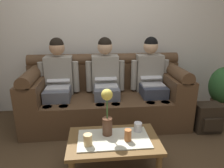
{
  "coord_description": "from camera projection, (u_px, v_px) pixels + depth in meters",
  "views": [
    {
      "loc": [
        -0.19,
        -1.62,
        1.46
      ],
      "look_at": [
        0.06,
        0.87,
        0.66
      ],
      "focal_mm": 32.79,
      "sensor_mm": 36.0,
      "label": 1
    }
  ],
  "objects": [
    {
      "name": "cup_near_right",
      "position": [
        128.0,
        135.0,
        1.93
      ],
      "size": [
        0.07,
        0.07,
        0.11
      ],
      "primitive_type": "cylinder",
      "color": "#B26633",
      "rests_on": "coffee_table"
    },
    {
      "name": "back_wall_patterned",
      "position": [
        103.0,
        20.0,
        3.17
      ],
      "size": [
        6.0,
        0.12,
        2.9
      ],
      "primitive_type": "cube",
      "color": "silver",
      "rests_on": "ground_plane"
    },
    {
      "name": "person_middle",
      "position": [
        106.0,
        78.0,
        2.9
      ],
      "size": [
        0.56,
        0.67,
        1.22
      ],
      "color": "#595B66",
      "rests_on": "ground_plane"
    },
    {
      "name": "cup_far_center",
      "position": [
        138.0,
        127.0,
        2.1
      ],
      "size": [
        0.08,
        0.08,
        0.09
      ],
      "primitive_type": "cylinder",
      "color": "silver",
      "rests_on": "coffee_table"
    },
    {
      "name": "person_right",
      "position": [
        151.0,
        77.0,
        2.96
      ],
      "size": [
        0.56,
        0.67,
        1.22
      ],
      "color": "#383D4C",
      "rests_on": "ground_plane"
    },
    {
      "name": "potted_plant",
      "position": [
        222.0,
        90.0,
        3.11
      ],
      "size": [
        0.4,
        0.4,
        0.78
      ],
      "color": "brown",
      "rests_on": "ground_plane"
    },
    {
      "name": "coffee_table",
      "position": [
        114.0,
        143.0,
        2.0
      ],
      "size": [
        0.88,
        0.54,
        0.36
      ],
      "color": "brown",
      "rests_on": "ground_plane"
    },
    {
      "name": "couch",
      "position": [
        106.0,
        97.0,
        2.99
      ],
      "size": [
        2.25,
        0.88,
        0.96
      ],
      "color": "#513823",
      "rests_on": "ground_plane"
    },
    {
      "name": "backpack_right",
      "position": [
        207.0,
        118.0,
        2.76
      ],
      "size": [
        0.34,
        0.28,
        0.38
      ],
      "color": "#2D2319",
      "rests_on": "ground_plane"
    },
    {
      "name": "cup_near_left",
      "position": [
        88.0,
        140.0,
        1.86
      ],
      "size": [
        0.08,
        0.08,
        0.11
      ],
      "primitive_type": "cylinder",
      "color": "#DBB77A",
      "rests_on": "coffee_table"
    },
    {
      "name": "person_left",
      "position": [
        58.0,
        79.0,
        2.84
      ],
      "size": [
        0.56,
        0.67,
        1.22
      ],
      "color": "#595B66",
      "rests_on": "ground_plane"
    },
    {
      "name": "flower_vase",
      "position": [
        107.0,
        113.0,
        1.98
      ],
      "size": [
        0.11,
        0.11,
        0.48
      ],
      "color": "brown",
      "rests_on": "coffee_table"
    }
  ]
}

